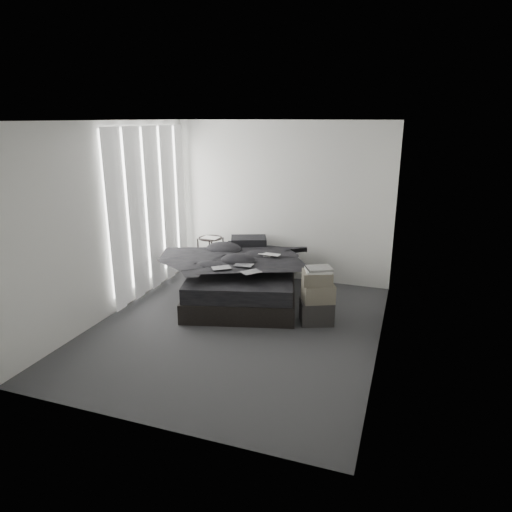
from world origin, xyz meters
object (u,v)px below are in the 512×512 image
(bed, at_px, (243,289))
(laptop, at_px, (268,251))
(side_stand, at_px, (211,259))
(box_lower, at_px, (316,312))

(bed, distance_m, laptop, 0.71)
(side_stand, bearing_deg, laptop, -22.44)
(side_stand, distance_m, box_lower, 2.33)
(laptop, xyz_separation_m, side_stand, (-1.16, 0.48, -0.38))
(side_stand, bearing_deg, box_lower, -28.57)
(bed, height_order, box_lower, box_lower)
(laptop, distance_m, box_lower, 1.23)
(laptop, relative_size, side_stand, 0.45)
(laptop, distance_m, side_stand, 1.31)
(bed, distance_m, box_lower, 1.32)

